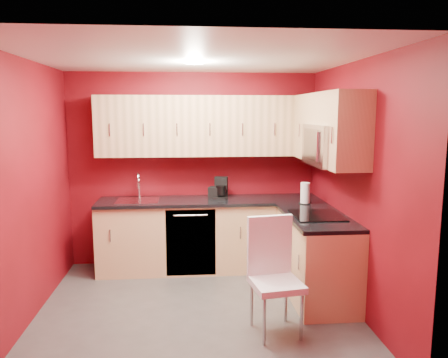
{
  "coord_description": "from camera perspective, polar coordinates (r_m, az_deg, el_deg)",
  "views": [
    {
      "loc": [
        -0.09,
        -4.2,
        2.0
      ],
      "look_at": [
        0.32,
        0.55,
        1.26
      ],
      "focal_mm": 35.0,
      "sensor_mm": 36.0,
      "label": 1
    }
  ],
  "objects": [
    {
      "name": "floor",
      "position": [
        4.65,
        -3.5,
        -16.71
      ],
      "size": [
        3.2,
        3.2,
        0.0
      ],
      "primitive_type": "plane",
      "color": "#4C4847",
      "rests_on": "ground"
    },
    {
      "name": "ceiling",
      "position": [
        4.23,
        -3.83,
        15.54
      ],
      "size": [
        3.2,
        3.2,
        0.0
      ],
      "primitive_type": "plane",
      "rotation": [
        3.14,
        0.0,
        0.0
      ],
      "color": "white",
      "rests_on": "wall_back"
    },
    {
      "name": "wall_back",
      "position": [
        5.75,
        -4.01,
        1.24
      ],
      "size": [
        3.2,
        0.0,
        3.2
      ],
      "primitive_type": "plane",
      "rotation": [
        1.57,
        0.0,
        0.0
      ],
      "color": "maroon",
      "rests_on": "floor"
    },
    {
      "name": "wall_front",
      "position": [
        2.8,
        -2.93,
        -6.73
      ],
      "size": [
        3.2,
        0.0,
        3.2
      ],
      "primitive_type": "plane",
      "rotation": [
        -1.57,
        0.0,
        0.0
      ],
      "color": "maroon",
      "rests_on": "floor"
    },
    {
      "name": "wall_left",
      "position": [
        4.52,
        -24.37,
        -1.55
      ],
      "size": [
        0.0,
        3.0,
        3.0
      ],
      "primitive_type": "plane",
      "rotation": [
        1.57,
        0.0,
        1.57
      ],
      "color": "maroon",
      "rests_on": "floor"
    },
    {
      "name": "wall_right",
      "position": [
        4.59,
        16.74,
        -1.01
      ],
      "size": [
        0.0,
        3.0,
        3.0
      ],
      "primitive_type": "plane",
      "rotation": [
        1.57,
        0.0,
        -1.57
      ],
      "color": "maroon",
      "rests_on": "floor"
    },
    {
      "name": "base_cabinets_back",
      "position": [
        5.63,
        -1.81,
        -7.38
      ],
      "size": [
        2.8,
        0.6,
        0.87
      ],
      "primitive_type": "cube",
      "color": "tan",
      "rests_on": "floor"
    },
    {
      "name": "base_cabinets_right",
      "position": [
        4.92,
        11.93,
        -9.98
      ],
      "size": [
        0.6,
        1.3,
        0.87
      ],
      "primitive_type": "cube",
      "color": "tan",
      "rests_on": "floor"
    },
    {
      "name": "countertop_back",
      "position": [
        5.51,
        -1.83,
        -2.87
      ],
      "size": [
        2.8,
        0.63,
        0.04
      ],
      "primitive_type": "cube",
      "color": "black",
      "rests_on": "base_cabinets_back"
    },
    {
      "name": "countertop_right",
      "position": [
        4.77,
        11.98,
        -4.87
      ],
      "size": [
        0.63,
        1.27,
        0.04
      ],
      "primitive_type": "cube",
      "color": "black",
      "rests_on": "base_cabinets_right"
    },
    {
      "name": "upper_cabinets_back",
      "position": [
        5.54,
        -1.96,
        6.94
      ],
      "size": [
        2.8,
        0.35,
        0.75
      ],
      "primitive_type": "cube",
      "color": "tan",
      "rests_on": "wall_back"
    },
    {
      "name": "upper_cabinets_right",
      "position": [
        4.88,
        13.23,
        7.22
      ],
      "size": [
        0.35,
        1.55,
        0.75
      ],
      "color": "tan",
      "rests_on": "wall_right"
    },
    {
      "name": "microwave",
      "position": [
        4.66,
        13.69,
        4.33
      ],
      "size": [
        0.42,
        0.76,
        0.42
      ],
      "color": "silver",
      "rests_on": "upper_cabinets_right"
    },
    {
      "name": "cooktop",
      "position": [
        4.73,
        12.06,
        -4.68
      ],
      "size": [
        0.5,
        0.55,
        0.01
      ],
      "primitive_type": "cube",
      "color": "black",
      "rests_on": "countertop_right"
    },
    {
      "name": "sink",
      "position": [
        5.54,
        -11.19,
        -2.4
      ],
      "size": [
        0.52,
        0.42,
        0.35
      ],
      "color": "silver",
      "rests_on": "countertop_back"
    },
    {
      "name": "dishwasher_front",
      "position": [
        5.34,
        -4.35,
        -8.29
      ],
      "size": [
        0.6,
        0.02,
        0.82
      ],
      "primitive_type": "cube",
      "color": "black",
      "rests_on": "base_cabinets_back"
    },
    {
      "name": "downlight",
      "position": [
        4.53,
        -3.91,
        14.9
      ],
      "size": [
        0.2,
        0.2,
        0.01
      ],
      "primitive_type": "cylinder",
      "color": "white",
      "rests_on": "ceiling"
    },
    {
      "name": "coffee_maker",
      "position": [
        5.54,
        -0.46,
        -1.17
      ],
      "size": [
        0.21,
        0.25,
        0.27
      ],
      "primitive_type": null,
      "rotation": [
        0.0,
        0.0,
        -0.24
      ],
      "color": "black",
      "rests_on": "countertop_back"
    },
    {
      "name": "napkin_holder",
      "position": [
        5.57,
        -1.27,
        -1.77
      ],
      "size": [
        0.17,
        0.17,
        0.14
      ],
      "primitive_type": null,
      "rotation": [
        0.0,
        0.0,
        -0.38
      ],
      "color": "black",
      "rests_on": "countertop_back"
    },
    {
      "name": "paper_towel",
      "position": [
        5.31,
        10.55,
        -1.83
      ],
      "size": [
        0.19,
        0.19,
        0.25
      ],
      "primitive_type": null,
      "rotation": [
        0.0,
        0.0,
        0.37
      ],
      "color": "white",
      "rests_on": "countertop_right"
    },
    {
      "name": "dining_chair",
      "position": [
        4.04,
        6.85,
        -12.67
      ],
      "size": [
        0.49,
        0.5,
        1.05
      ],
      "primitive_type": null,
      "rotation": [
        0.0,
        0.0,
        0.15
      ],
      "color": "white",
      "rests_on": "floor"
    }
  ]
}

